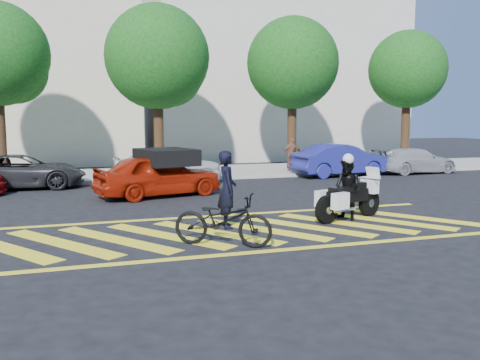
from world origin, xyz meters
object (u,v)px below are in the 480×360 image
object	(u,v)px
parked_right	(341,160)
red_convertible	(158,175)
bicycle	(223,220)
parked_mid_left	(22,172)
officer_bike	(227,189)
police_motorcycle	(348,198)
parked_mid_right	(168,165)
parked_far_right	(415,161)
officer_moto	(347,189)

from	to	relation	value
parked_right	red_convertible	bearing A→B (deg)	106.40
bicycle	parked_mid_left	size ratio (longest dim) A/B	0.45
parked_mid_left	parked_right	distance (m)	13.16
officer_bike	bicycle	size ratio (longest dim) A/B	0.90
police_motorcycle	parked_mid_right	world-z (taller)	parked_mid_right
red_convertible	parked_far_right	size ratio (longest dim) A/B	1.02
officer_bike	parked_right	distance (m)	11.79
police_motorcycle	parked_far_right	distance (m)	12.31
officer_bike	police_motorcycle	world-z (taller)	officer_bike
officer_bike	parked_right	world-z (taller)	officer_bike
officer_moto	parked_mid_right	world-z (taller)	officer_moto
red_convertible	police_motorcycle	bearing A→B (deg)	-158.23
parked_mid_left	parked_far_right	xyz separation A→B (m)	(17.09, 0.00, -0.03)
parked_right	parked_far_right	size ratio (longest dim) A/B	1.07
red_convertible	parked_right	bearing A→B (deg)	-83.16
parked_mid_right	parked_right	bearing A→B (deg)	-85.91
police_motorcycle	parked_right	size ratio (longest dim) A/B	0.51
officer_moto	police_motorcycle	bearing A→B (deg)	33.69
police_motorcycle	parked_right	bearing A→B (deg)	41.78
police_motorcycle	red_convertible	world-z (taller)	red_convertible
red_convertible	officer_moto	bearing A→B (deg)	-158.29
bicycle	police_motorcycle	xyz separation A→B (m)	(3.77, 1.61, 0.03)
officer_bike	parked_right	xyz separation A→B (m)	(7.86, 8.78, -0.19)
bicycle	police_motorcycle	bearing A→B (deg)	-35.10
officer_moto	parked_right	bearing A→B (deg)	131.65
parked_mid_right	parked_right	world-z (taller)	parked_mid_right
parked_far_right	parked_right	bearing A→B (deg)	86.61
officer_moto	parked_mid_right	size ratio (longest dim) A/B	0.36
parked_mid_left	parked_right	xyz separation A→B (m)	(13.16, 0.00, 0.09)
red_convertible	parked_mid_right	world-z (taller)	parked_mid_right
officer_bike	parked_far_right	distance (m)	14.70
officer_bike	officer_moto	distance (m)	3.18
red_convertible	parked_far_right	distance (m)	13.04
police_motorcycle	red_convertible	distance (m)	6.71
officer_bike	parked_far_right	bearing A→B (deg)	-45.49
officer_bike	parked_mid_right	world-z (taller)	officer_bike
officer_bike	parked_right	size ratio (longest dim) A/B	0.42
officer_moto	parked_mid_right	bearing A→B (deg)	178.94
officer_moto	parked_far_right	world-z (taller)	officer_moto
parked_far_right	officer_bike	bearing A→B (deg)	123.29
police_motorcycle	parked_far_right	xyz separation A→B (m)	(8.59, 8.82, 0.03)
bicycle	parked_mid_right	world-z (taller)	parked_mid_right
parked_mid_left	officer_bike	bearing A→B (deg)	-146.82
officer_bike	police_motorcycle	distance (m)	3.21
bicycle	parked_mid_left	bearing A→B (deg)	56.22
parked_right	parked_far_right	distance (m)	3.93
officer_bike	parked_mid_left	xyz separation A→B (m)	(-5.30, 8.78, -0.28)
parked_mid_left	parked_mid_right	world-z (taller)	parked_mid_right
parked_mid_right	parked_right	size ratio (longest dim) A/B	0.99
officer_bike	parked_mid_left	world-z (taller)	officer_bike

